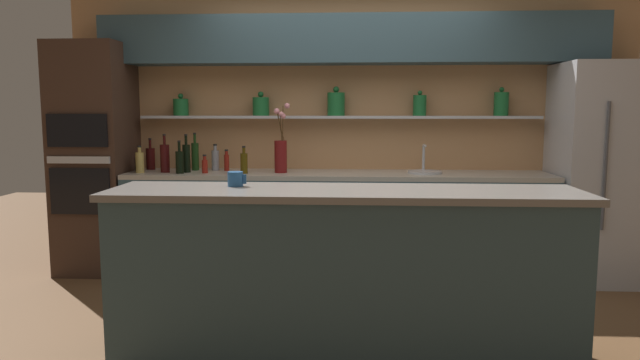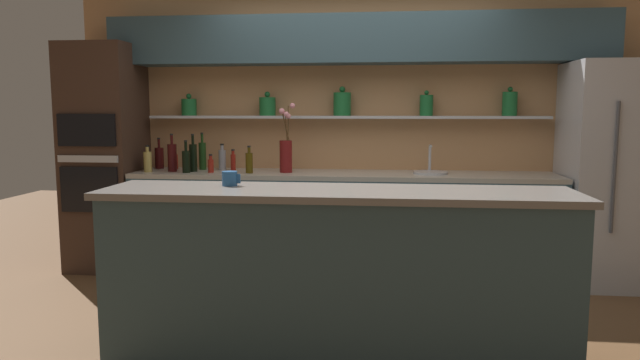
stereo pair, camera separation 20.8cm
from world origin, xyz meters
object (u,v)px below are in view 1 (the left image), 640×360
bottle_sauce_3 (205,165)px  bottle_spirit_7 (140,162)px  oven_tower (95,159)px  flower_vase (281,151)px  bottle_oil_0 (244,163)px  bottle_sauce_4 (138,163)px  coffee_mug (235,179)px  bottle_wine_10 (180,161)px  bottle_wine_5 (165,158)px  bottle_wine_2 (195,156)px  bottle_wine_11 (186,158)px  bottle_wine_9 (151,158)px  bottle_sauce_6 (167,161)px  bottle_spirit_8 (215,160)px  bottle_sauce_1 (227,162)px  refrigerator (604,173)px  sink_fixture (425,170)px

bottle_sauce_3 → bottle_spirit_7: bottle_spirit_7 is taller
oven_tower → flower_vase: (1.70, -0.03, 0.08)m
flower_vase → bottle_oil_0: size_ratio=2.54×
bottle_sauce_4 → coffee_mug: (1.25, -1.69, 0.07)m
oven_tower → bottle_wine_10: size_ratio=7.16×
bottle_wine_5 → bottle_spirit_7: bottle_wine_5 is taller
bottle_wine_5 → bottle_wine_10: (0.16, -0.08, -0.02)m
bottle_wine_2 → bottle_wine_11: bottle_wine_2 is taller
oven_tower → bottle_wine_2: bearing=8.0°
bottle_spirit_7 → bottle_wine_9: size_ratio=0.82×
bottle_oil_0 → bottle_wine_5: bearing=175.1°
bottle_wine_2 → bottle_wine_9: bottle_wine_2 is taller
bottle_wine_11 → bottle_sauce_4: bearing=173.5°
bottle_sauce_6 → bottle_spirit_8: size_ratio=0.77×
oven_tower → coffee_mug: size_ratio=18.49×
flower_vase → bottle_spirit_8: size_ratio=2.54×
flower_vase → bottle_wine_10: bearing=-172.2°
bottle_spirit_8 → bottle_sauce_3: bearing=-98.1°
flower_vase → bottle_wine_11: 0.85m
bottle_wine_2 → bottle_sauce_3: (0.15, -0.24, -0.07)m
bottle_sauce_1 → coffee_mug: bottle_sauce_1 is taller
refrigerator → bottle_wine_5: (-3.82, -0.03, 0.12)m
bottle_sauce_3 → bottle_wine_9: (-0.59, 0.28, 0.04)m
bottle_wine_10 → bottle_wine_2: bearing=77.1°
bottle_spirit_8 → bottle_wine_11: bottle_wine_11 is taller
bottle_sauce_3 → bottle_wine_10: (-0.21, -0.04, 0.04)m
bottle_sauce_1 → bottle_sauce_3: bottle_sauce_1 is taller
refrigerator → bottle_wine_11: bearing=-179.7°
sink_fixture → bottle_sauce_6: size_ratio=1.60×
bottle_oil_0 → bottle_sauce_6: (-0.77, 0.27, -0.02)m
bottle_wine_2 → bottle_sauce_4: (-0.50, -0.12, -0.06)m
sink_fixture → bottle_spirit_7: sink_fixture is taller
bottle_sauce_3 → bottle_wine_10: bearing=-170.2°
bottle_sauce_1 → refrigerator: bearing=-2.3°
bottle_sauce_3 → bottle_wine_10: bottle_wine_10 is taller
bottle_oil_0 → bottle_wine_9: size_ratio=0.83×
bottle_sauce_1 → bottle_spirit_7: 0.76m
oven_tower → bottle_wine_5: size_ratio=6.05×
oven_tower → sink_fixture: 2.97m
bottle_oil_0 → coffee_mug: bottle_oil_0 is taller
refrigerator → bottle_wine_5: refrigerator is taller
bottle_sauce_1 → bottle_wine_11: bottle_wine_11 is taller
bottle_spirit_8 → bottle_wine_9: bottle_wine_9 is taller
bottle_sauce_3 → bottle_sauce_6: 0.49m
bottle_wine_2 → bottle_spirit_8: (0.19, 0.01, -0.03)m
bottle_sauce_3 → bottle_sauce_6: bearing=149.0°
refrigerator → bottle_wine_10: 3.67m
flower_vase → bottle_wine_10: size_ratio=2.13×
refrigerator → bottle_sauce_4: size_ratio=10.87×
bottle_sauce_3 → bottle_wine_11: size_ratio=0.48×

